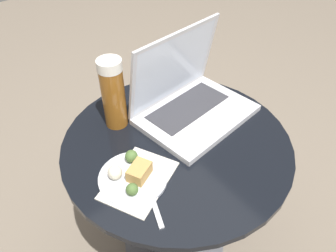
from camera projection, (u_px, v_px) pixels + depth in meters
The scene contains 7 objects.
ground_plane at pixel (174, 242), 1.30m from camera, with size 6.00×6.00×0.00m, color #726656.
table at pixel (176, 180), 1.04m from camera, with size 0.65×0.65×0.56m.
napkin at pixel (139, 180), 0.81m from camera, with size 0.23×0.21×0.00m.
laptop at pixel (189, 98), 0.99m from camera, with size 0.36×0.29×0.25m.
beer_glass at pixel (113, 94), 0.91m from camera, with size 0.07×0.07×0.21m.
snack_plate at pixel (132, 175), 0.81m from camera, with size 0.17×0.17×0.05m.
fork at pixel (149, 190), 0.79m from camera, with size 0.08×0.18×0.00m.
Camera 1 is at (-0.42, -0.51, 1.21)m, focal length 35.00 mm.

